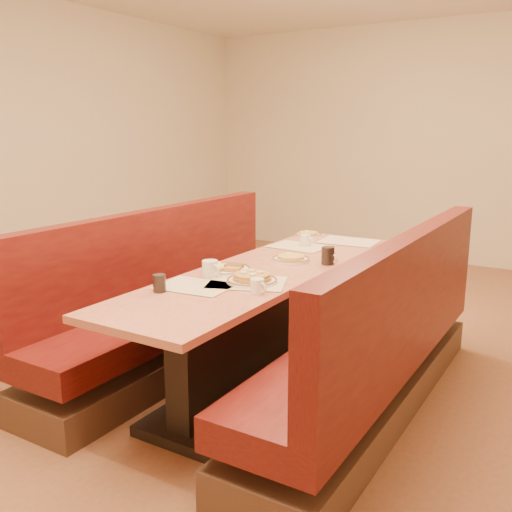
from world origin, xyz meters
The scene contains 19 objects.
ground centered at (0.00, 0.00, 0.00)m, with size 8.00×8.00×0.00m, color #9E6647.
room_envelope centered at (0.00, 0.00, 1.93)m, with size 6.04×8.04×2.82m.
diner_table centered at (0.00, 0.00, 0.37)m, with size 0.70×2.50×0.75m.
booth_left centered at (-0.73, 0.00, 0.36)m, with size 0.55×2.50×1.05m.
booth_right centered at (0.73, 0.00, 0.36)m, with size 0.55×2.50×1.05m.
placemat_near_left centered at (-0.12, -0.55, 0.75)m, with size 0.39×0.29×0.00m, color beige.
placemat_near_right centered at (0.08, -0.34, 0.75)m, with size 0.42×0.32×0.00m, color beige.
placemat_far_left centered at (-0.12, 0.68, 0.75)m, with size 0.40×0.30×0.00m, color beige.
placemat_far_right centered at (0.12, 1.04, 0.75)m, with size 0.42×0.31×0.00m, color beige.
pancake_plate centered at (0.10, -0.32, 0.77)m, with size 0.29×0.29×0.06m.
eggs_plate centered at (-0.17, -0.19, 0.77)m, with size 0.30×0.30×0.06m.
extra_plate_mid centered at (0.04, 0.26, 0.77)m, with size 0.25×0.25×0.05m.
extra_plate_far centered at (-0.25, 1.10, 0.76)m, with size 0.21×0.21×0.04m.
coffee_mug_a centered at (0.24, -0.48, 0.79)m, with size 0.10×0.07×0.08m.
coffee_mug_b centered at (-0.17, -0.34, 0.80)m, with size 0.13×0.09×0.10m.
coffee_mug_c centered at (0.28, 0.32, 0.79)m, with size 0.11×0.08×0.08m.
coffee_mug_d centered at (-0.10, 0.74, 0.79)m, with size 0.11×0.08×0.08m.
soda_tumbler_near centered at (-0.22, -0.72, 0.80)m, with size 0.07×0.07×0.09m.
soda_tumbler_mid centered at (0.28, 0.30, 0.81)m, with size 0.08×0.08×0.11m.
Camera 1 is at (1.71, -2.92, 1.60)m, focal length 40.00 mm.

